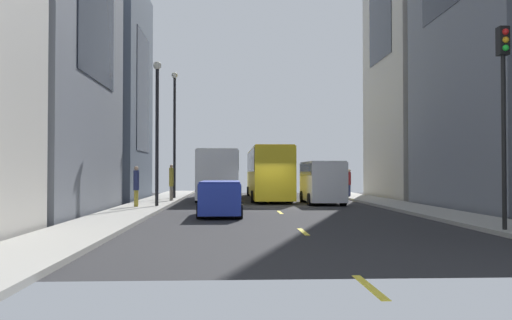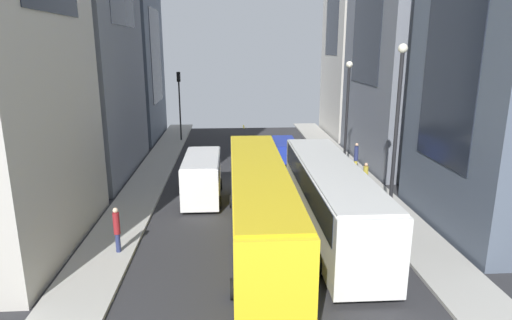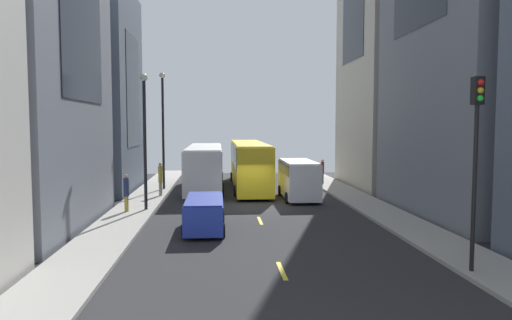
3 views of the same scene
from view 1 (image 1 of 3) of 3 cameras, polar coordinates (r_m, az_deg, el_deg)
name	(u,v)px [view 1 (image 1 of 3)]	position (r m, az deg, el deg)	size (l,w,h in m)	color
ground_plane	(273,207)	(30.20, 1.83, -4.97)	(40.58, 40.58, 0.00)	#28282B
sidewalk_west	(146,206)	(30.47, -11.53, -4.77)	(2.51, 44.00, 0.15)	#9E9B93
sidewalk_east	(398,205)	(31.53, 14.73, -4.63)	(2.51, 44.00, 0.15)	#9E9B93
lane_stripe_0	(370,287)	(9.54, 11.89, -12.97)	(0.16, 2.00, 0.01)	yellow
lane_stripe_1	(303,232)	(17.71, 5.01, -7.55)	(0.16, 2.00, 0.01)	yellow
lane_stripe_2	(280,212)	(26.02, 2.55, -5.54)	(0.16, 2.00, 0.01)	yellow
lane_stripe_3	(268,203)	(34.38, 1.28, -4.51)	(0.16, 2.00, 0.01)	yellow
lane_stripe_4	(261,197)	(42.75, 0.52, -3.87)	(0.16, 2.00, 0.01)	yellow
lane_stripe_5	(256,192)	(51.13, 0.00, -3.45)	(0.16, 2.00, 0.01)	yellow
building_west_2	(82,92)	(39.56, -17.85, 6.84)	(8.42, 9.18, 14.98)	#4C5666
city_bus_white	(219,171)	(38.05, -3.90, -1.17)	(2.80, 12.73, 3.35)	silver
streetcar_yellow	(267,169)	(39.02, 1.21, -1.01)	(2.70, 14.76, 3.59)	yellow
delivery_van_white	(322,179)	(33.24, 6.99, -2.01)	(2.25, 5.48, 2.58)	white
car_blue_0	(220,195)	(23.88, -3.77, -3.75)	(1.91, 4.50, 1.54)	#2338AD
pedestrian_crossing_mid	(349,181)	(40.78, 9.80, -2.23)	(0.28, 0.28, 2.02)	navy
pedestrian_walking_far	(171,181)	(34.35, -8.93, -2.21)	(0.29, 0.29, 2.26)	gray
pedestrian_waiting_curb	(136,185)	(28.70, -12.52, -2.55)	(0.29, 0.29, 2.10)	gold
traffic_light_near_corner	(504,89)	(18.72, 24.66, 6.79)	(0.32, 0.44, 6.35)	black
streetlamp_near	(157,118)	(29.26, -10.40, 4.37)	(0.44, 0.44, 7.69)	black
streetlamp_far	(175,123)	(38.01, -8.59, 3.91)	(0.44, 0.44, 8.75)	black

